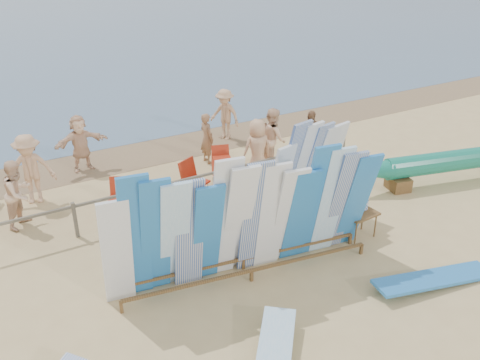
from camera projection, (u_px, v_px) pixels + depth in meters
ground at (213, 277)px, 10.46m from camera, size 160.00×160.00×0.00m
wet_sand_strip at (107, 159)px, 16.06m from camera, size 40.00×2.60×0.01m
fence at (156, 193)px, 12.52m from camera, size 12.08×0.08×0.90m
main_surfboard_rack at (247, 222)px, 10.00m from camera, size 5.67×1.52×2.83m
side_surfboard_rack at (304, 176)px, 11.96m from camera, size 2.51×1.14×2.80m
outrigger_canoe at (458, 161)px, 14.31m from camera, size 6.74×2.21×0.97m
vendor_table at (359, 224)px, 11.73m from camera, size 0.80×0.59×1.03m
flat_board_d at (434, 284)px, 10.27m from camera, size 2.76×1.04×0.26m
beach_chair_left at (119, 199)px, 13.10m from camera, size 0.66×0.67×0.77m
beach_chair_right at (195, 185)px, 13.73m from camera, size 0.82×0.83×0.96m
stroller at (223, 173)px, 13.99m from camera, size 0.81×0.98×1.15m
beachgoer_2 at (19, 193)px, 12.03m from camera, size 0.84×0.87×1.69m
beachgoer_10 at (310, 136)px, 15.55m from camera, size 1.04×0.69×1.64m
beachgoer_3 at (30, 169)px, 13.05m from camera, size 1.30×0.81×1.88m
beachgoer_9 at (225, 114)px, 17.28m from camera, size 0.93×1.22×1.75m
beachgoer_5 at (80, 143)px, 14.93m from camera, size 1.62×0.62×1.71m
beachgoer_7 at (207, 138)px, 15.49m from camera, size 0.37×0.60×1.58m
beachgoer_6 at (257, 149)px, 14.39m from camera, size 0.91×0.51×1.78m
beachgoer_8 at (273, 138)px, 15.07m from camera, size 0.62×0.98×1.86m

